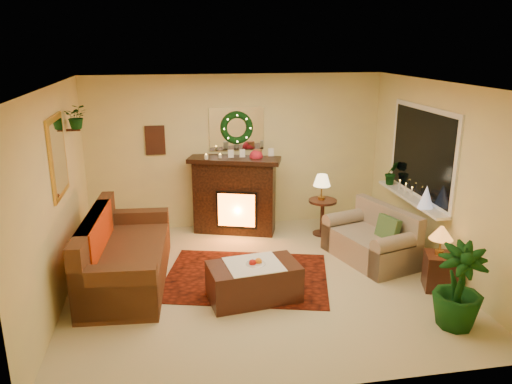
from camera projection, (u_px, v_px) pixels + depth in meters
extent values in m
plane|color=beige|center=(260.00, 281.00, 6.75)|extent=(5.00, 5.00, 0.00)
plane|color=white|center=(261.00, 85.00, 5.99)|extent=(5.00, 5.00, 0.00)
plane|color=#EFD88C|center=(237.00, 152.00, 8.49)|extent=(5.00, 5.00, 0.00)
plane|color=#EFD88C|center=(309.00, 262.00, 4.25)|extent=(5.00, 5.00, 0.00)
plane|color=#EFD88C|center=(55.00, 199.00, 5.96)|extent=(4.50, 4.50, 0.00)
plane|color=#EFD88C|center=(441.00, 180.00, 6.79)|extent=(4.50, 4.50, 0.00)
cube|color=maroon|center=(246.00, 277.00, 6.84)|extent=(2.54, 2.15, 0.01)
cube|color=#522B17|center=(127.00, 252.00, 6.61)|extent=(1.12, 2.27, 0.95)
cube|color=#C21800|center=(122.00, 245.00, 6.77)|extent=(0.87, 1.42, 0.02)
cube|color=black|center=(235.00, 201.00, 8.34)|extent=(1.39, 0.82, 1.22)
sphere|color=#B41A2C|center=(256.00, 157.00, 8.14)|extent=(0.22, 0.22, 0.22)
cylinder|color=silver|center=(206.00, 161.00, 8.03)|extent=(0.07, 0.07, 0.20)
cylinder|color=white|center=(220.00, 160.00, 8.11)|extent=(0.06, 0.06, 0.17)
cube|color=white|center=(237.00, 129.00, 8.36)|extent=(0.92, 0.02, 0.72)
torus|color=#194719|center=(237.00, 128.00, 8.31)|extent=(0.55, 0.11, 0.55)
cube|color=#381E11|center=(155.00, 140.00, 8.18)|extent=(0.32, 0.03, 0.48)
cube|color=gold|center=(58.00, 157.00, 6.11)|extent=(0.03, 0.84, 1.00)
imported|color=#194719|center=(78.00, 128.00, 6.78)|extent=(0.33, 0.28, 0.36)
cube|color=gray|center=(370.00, 233.00, 7.29)|extent=(1.15, 1.53, 0.79)
cube|color=white|center=(422.00, 153.00, 7.23)|extent=(0.03, 1.86, 1.36)
cube|color=black|center=(421.00, 153.00, 7.23)|extent=(0.02, 1.70, 1.22)
cube|color=white|center=(411.00, 198.00, 7.41)|extent=(0.22, 1.86, 0.04)
cone|color=silver|center=(426.00, 197.00, 6.89)|extent=(0.22, 0.22, 0.33)
imported|color=#143912|center=(392.00, 173.00, 8.00)|extent=(0.27, 0.22, 0.50)
cylinder|color=#513A23|center=(322.00, 216.00, 8.28)|extent=(0.52, 0.52, 0.60)
cone|color=#FFDA92|center=(322.00, 184.00, 8.14)|extent=(0.28, 0.28, 0.43)
cube|color=black|center=(440.00, 269.00, 6.46)|extent=(0.49, 0.49, 0.48)
cone|color=gold|center=(441.00, 235.00, 6.34)|extent=(0.30, 0.30, 0.44)
cube|color=black|center=(254.00, 283.00, 6.22)|extent=(1.18, 0.75, 0.47)
cylinder|color=silver|center=(256.00, 266.00, 6.15)|extent=(0.25, 0.25, 0.06)
imported|color=#204725|center=(458.00, 290.00, 5.55)|extent=(2.08, 2.08, 2.95)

